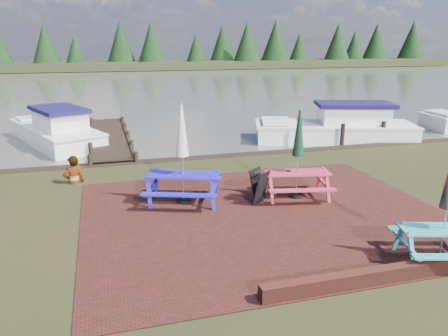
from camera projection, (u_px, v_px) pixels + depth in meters
ground at (281, 231)px, 10.11m from camera, size 120.00×120.00×0.00m
paving at (266, 215)px, 11.03m from camera, size 9.00×7.50×0.02m
brick_wall at (434, 261)px, 8.41m from camera, size 6.21×1.79×0.30m
water at (137, 85)px, 44.28m from camera, size 120.00×60.00×0.02m
far_treeline at (119, 48)px, 70.14m from camera, size 120.00×10.00×8.10m
picnic_table_teal at (445, 223)px, 8.51m from camera, size 2.01×1.89×2.31m
picnic_table_red at (297, 168)px, 12.04m from camera, size 2.08×1.92×2.49m
picnic_table_blue at (183, 169)px, 11.62m from camera, size 2.42×2.29×2.70m
chalkboard at (259, 186)px, 11.78m from camera, size 0.57×0.83×0.90m
jetty at (110, 137)px, 19.57m from camera, size 1.76×9.08×1.00m
boat_jetty at (56, 132)px, 19.39m from camera, size 4.54×6.82×1.88m
boat_near at (338, 129)px, 20.02m from camera, size 7.59×4.59×1.94m
person at (72, 156)px, 13.26m from camera, size 0.71×0.55×1.75m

